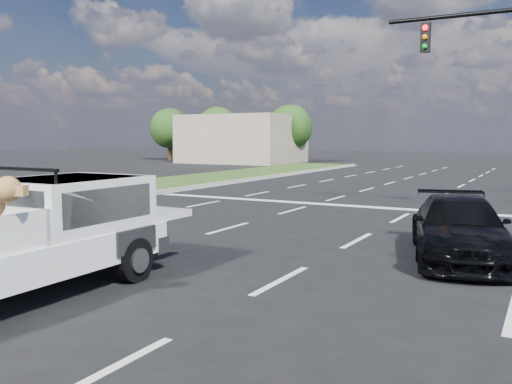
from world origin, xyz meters
TOP-DOWN VIEW (x-y plane):
  - ground at (0.00, 0.00)m, footprint 160.00×160.00m
  - road_markings at (0.00, 6.56)m, footprint 17.75×60.00m
  - grass_median_left at (-11.50, 6.00)m, footprint 5.00×60.00m
  - curb_left at (-9.05, 6.00)m, footprint 0.15×60.00m
  - building_left at (-20.00, 36.00)m, footprint 10.00×8.00m
  - tree_far_a at (-30.00, 38.00)m, footprint 4.20×4.20m
  - tree_far_b at (-24.00, 38.00)m, footprint 4.20×4.20m
  - tree_far_c at (-16.00, 38.00)m, footprint 4.20×4.20m
  - pickup_truck at (-1.19, -2.78)m, footprint 2.15×5.22m
  - silver_sedan at (-3.04, -0.58)m, footprint 2.61×4.22m
  - black_coupe at (4.09, 3.13)m, footprint 2.69×4.49m

SIDE VIEW (x-z plane):
  - ground at x=0.00m, z-range 0.00..0.00m
  - road_markings at x=0.00m, z-range 0.00..0.01m
  - grass_median_left at x=-11.50m, z-range 0.00..0.10m
  - curb_left at x=-9.05m, z-range 0.00..0.14m
  - black_coupe at x=4.09m, z-range 0.00..1.22m
  - silver_sedan at x=-3.04m, z-range 0.00..1.34m
  - pickup_truck at x=-1.19m, z-range -0.06..1.89m
  - building_left at x=-20.00m, z-range 0.00..4.40m
  - tree_far_a at x=-30.00m, z-range 0.59..5.99m
  - tree_far_b at x=-24.00m, z-range 0.59..5.99m
  - tree_far_c at x=-16.00m, z-range 0.59..5.99m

